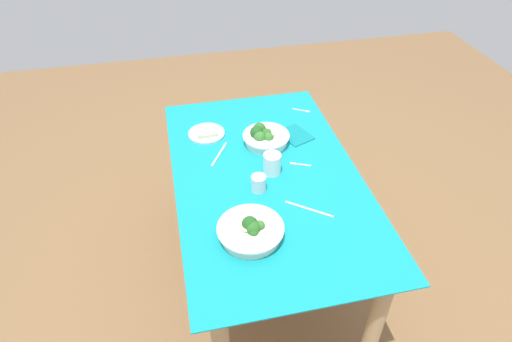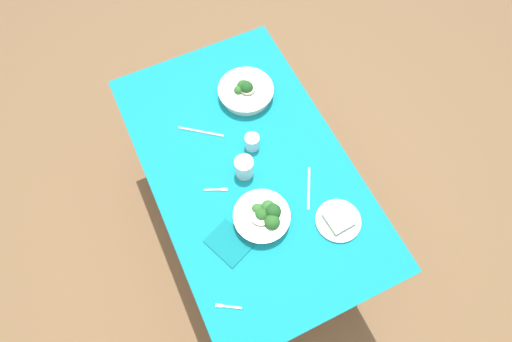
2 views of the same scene
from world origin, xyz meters
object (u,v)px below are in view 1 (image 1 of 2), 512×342
object	(u,v)px
broccoli_bowl_far	(251,231)
table_knife_left	(219,154)
water_glass_center	(272,164)
fork_by_far_bowl	(302,111)
napkin_folded_upper	(295,135)
bread_side_plate	(206,133)
water_glass_side	(259,183)
broccoli_bowl_near	(264,137)
table_knife_right	(309,209)
fork_by_near_bowl	(299,164)

from	to	relation	value
broccoli_bowl_far	table_knife_left	xyz separation A→B (m)	(0.56, 0.04, -0.03)
water_glass_center	fork_by_far_bowl	world-z (taller)	water_glass_center
table_knife_left	napkin_folded_upper	size ratio (longest dim) A/B	1.19
bread_side_plate	fork_by_far_bowl	bearing A→B (deg)	-78.24
broccoli_bowl_far	table_knife_left	bearing A→B (deg)	4.17
water_glass_center	water_glass_side	world-z (taller)	water_glass_center
broccoli_bowl_near	table_knife_right	xyz separation A→B (m)	(-0.51, -0.08, -0.04)
napkin_folded_upper	table_knife_left	bearing A→B (deg)	100.36
broccoli_bowl_far	water_glass_side	world-z (taller)	broccoli_bowl_far
fork_by_near_bowl	broccoli_bowl_near	bearing A→B (deg)	-35.23
water_glass_center	bread_side_plate	bearing A→B (deg)	34.70
water_glass_center	table_knife_left	distance (m)	0.30
water_glass_center	water_glass_side	bearing A→B (deg)	140.38
bread_side_plate	water_glass_side	world-z (taller)	water_glass_side
fork_by_near_bowl	table_knife_right	world-z (taller)	same
table_knife_left	water_glass_side	bearing A→B (deg)	-126.06
bread_side_plate	fork_by_far_bowl	world-z (taller)	bread_side_plate
broccoli_bowl_near	water_glass_side	xyz separation A→B (m)	(-0.34, 0.11, -0.00)
fork_by_far_bowl	bread_side_plate	bearing A→B (deg)	-136.39
water_glass_center	fork_by_far_bowl	xyz separation A→B (m)	(0.49, -0.30, -0.05)
table_knife_left	table_knife_right	xyz separation A→B (m)	(-0.47, -0.32, 0.00)
broccoli_bowl_far	water_glass_side	distance (m)	0.28
table_knife_left	table_knife_right	world-z (taller)	same
fork_by_near_bowl	table_knife_left	size ratio (longest dim) A/B	0.49
water_glass_center	fork_by_far_bowl	distance (m)	0.58
water_glass_center	napkin_folded_upper	size ratio (longest dim) A/B	0.61
fork_by_near_bowl	broccoli_bowl_far	bearing A→B (deg)	75.11
broccoli_bowl_near	bread_side_plate	xyz separation A→B (m)	(0.14, 0.28, -0.03)
fork_by_near_bowl	water_glass_side	bearing A→B (deg)	53.68
fork_by_far_bowl	water_glass_center	bearing A→B (deg)	-89.48
bread_side_plate	table_knife_right	distance (m)	0.74
water_glass_center	napkin_folded_upper	bearing A→B (deg)	-35.97
fork_by_far_bowl	table_knife_right	world-z (taller)	same
fork_by_far_bowl	napkin_folded_upper	bearing A→B (deg)	-83.39
table_knife_left	table_knife_right	size ratio (longest dim) A/B	0.91
broccoli_bowl_near	table_knife_right	bearing A→B (deg)	-171.58
bread_side_plate	fork_by_far_bowl	xyz separation A→B (m)	(0.12, -0.56, -0.01)
water_glass_side	fork_by_far_bowl	world-z (taller)	water_glass_side
broccoli_bowl_far	napkin_folded_upper	distance (m)	0.74
water_glass_side	fork_by_far_bowl	size ratio (longest dim) A/B	0.81
fork_by_far_bowl	broccoli_bowl_near	bearing A→B (deg)	-105.45
fork_by_far_bowl	napkin_folded_upper	distance (m)	0.25
broccoli_bowl_near	bread_side_plate	world-z (taller)	broccoli_bowl_near
broccoli_bowl_far	water_glass_side	xyz separation A→B (m)	(0.27, -0.09, 0.00)
water_glass_center	table_knife_right	size ratio (longest dim) A/B	0.47
water_glass_center	table_knife_left	bearing A→B (deg)	49.26
broccoli_bowl_near	fork_by_near_bowl	distance (m)	0.24
broccoli_bowl_near	water_glass_center	bearing A→B (deg)	175.27
broccoli_bowl_far	water_glass_center	distance (m)	0.42
bread_side_plate	water_glass_center	size ratio (longest dim) A/B	1.88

